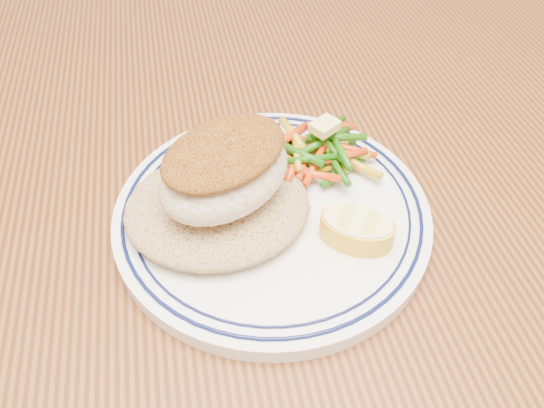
{
  "coord_description": "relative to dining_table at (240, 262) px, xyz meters",
  "views": [
    {
      "loc": [
        -0.04,
        -0.33,
        1.09
      ],
      "look_at": [
        0.03,
        -0.03,
        0.77
      ],
      "focal_mm": 35.0,
      "sensor_mm": 36.0,
      "label": 1
    }
  ],
  "objects": [
    {
      "name": "butter_pat",
      "position": [
        0.09,
        0.02,
        0.15
      ],
      "size": [
        0.03,
        0.03,
        0.01
      ],
      "primitive_type": "cube",
      "rotation": [
        0.0,
        0.0,
        0.56
      ],
      "color": "#FFE37C",
      "rests_on": "vegetable_pile"
    },
    {
      "name": "lemon_wedge",
      "position": [
        0.08,
        -0.08,
        0.12
      ],
      "size": [
        0.08,
        0.08,
        0.02
      ],
      "color": "yellow",
      "rests_on": "plate"
    },
    {
      "name": "dining_table",
      "position": [
        0.0,
        0.0,
        0.0
      ],
      "size": [
        1.5,
        0.9,
        0.75
      ],
      "color": "#48230E",
      "rests_on": "ground"
    },
    {
      "name": "plate",
      "position": [
        0.03,
        -0.03,
        0.11
      ],
      "size": [
        0.27,
        0.27,
        0.02
      ],
      "color": "white",
      "rests_on": "dining_table"
    },
    {
      "name": "rice_pilaf",
      "position": [
        -0.02,
        -0.03,
        0.13
      ],
      "size": [
        0.15,
        0.13,
        0.03
      ],
      "primitive_type": "ellipsoid",
      "color": "#A27F51",
      "rests_on": "plate"
    },
    {
      "name": "vegetable_pile",
      "position": [
        0.08,
        0.01,
        0.13
      ],
      "size": [
        0.11,
        0.1,
        0.03
      ],
      "color": "#1C560A",
      "rests_on": "plate"
    },
    {
      "name": "fish_fillet",
      "position": [
        -0.01,
        -0.03,
        0.16
      ],
      "size": [
        0.14,
        0.13,
        0.06
      ],
      "color": "beige",
      "rests_on": "rice_pilaf"
    }
  ]
}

